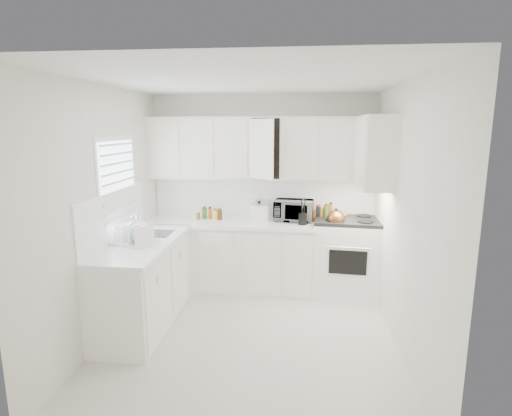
# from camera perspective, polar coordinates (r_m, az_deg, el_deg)

# --- Properties ---
(floor) EXTENTS (3.20, 3.20, 0.00)m
(floor) POSITION_cam_1_polar(r_m,az_deg,el_deg) (4.53, -0.95, -17.51)
(floor) COLOR silver
(floor) RESTS_ON ground
(ceiling) EXTENTS (3.20, 3.20, 0.00)m
(ceiling) POSITION_cam_1_polar(r_m,az_deg,el_deg) (3.99, -1.08, 17.33)
(ceiling) COLOR white
(ceiling) RESTS_ON ground
(wall_back) EXTENTS (3.00, 0.00, 3.00)m
(wall_back) POSITION_cam_1_polar(r_m,az_deg,el_deg) (5.63, 0.94, 2.28)
(wall_back) COLOR white
(wall_back) RESTS_ON ground
(wall_front) EXTENTS (3.00, 0.00, 3.00)m
(wall_front) POSITION_cam_1_polar(r_m,az_deg,el_deg) (2.54, -5.37, -8.98)
(wall_front) COLOR white
(wall_front) RESTS_ON ground
(wall_left) EXTENTS (0.00, 3.20, 3.20)m
(wall_left) POSITION_cam_1_polar(r_m,az_deg,el_deg) (4.49, -20.37, -0.72)
(wall_left) COLOR white
(wall_left) RESTS_ON ground
(wall_right) EXTENTS (0.00, 3.20, 3.20)m
(wall_right) POSITION_cam_1_polar(r_m,az_deg,el_deg) (4.16, 19.96, -1.61)
(wall_right) COLOR white
(wall_right) RESTS_ON ground
(window_blinds) EXTENTS (0.06, 0.96, 1.06)m
(window_blinds) POSITION_cam_1_polar(r_m,az_deg,el_deg) (4.76, -18.52, 3.08)
(window_blinds) COLOR white
(window_blinds) RESTS_ON wall_left
(lower_cabinets_back) EXTENTS (2.22, 0.60, 0.90)m
(lower_cabinets_back) POSITION_cam_1_polar(r_m,az_deg,el_deg) (5.58, -3.38, -6.79)
(lower_cabinets_back) COLOR white
(lower_cabinets_back) RESTS_ON floor
(lower_cabinets_left) EXTENTS (0.60, 1.60, 0.90)m
(lower_cabinets_left) POSITION_cam_1_polar(r_m,az_deg,el_deg) (4.79, -15.32, -10.32)
(lower_cabinets_left) COLOR white
(lower_cabinets_left) RESTS_ON floor
(countertop_back) EXTENTS (2.24, 0.64, 0.05)m
(countertop_back) POSITION_cam_1_polar(r_m,az_deg,el_deg) (5.45, -3.45, -2.07)
(countertop_back) COLOR white
(countertop_back) RESTS_ON lower_cabinets_back
(countertop_left) EXTENTS (0.64, 1.62, 0.05)m
(countertop_left) POSITION_cam_1_polar(r_m,az_deg,el_deg) (4.63, -15.51, -4.85)
(countertop_left) COLOR white
(countertop_left) RESTS_ON lower_cabinets_left
(backsplash_back) EXTENTS (2.98, 0.02, 0.55)m
(backsplash_back) POSITION_cam_1_polar(r_m,az_deg,el_deg) (5.63, 0.93, 1.51)
(backsplash_back) COLOR white
(backsplash_back) RESTS_ON wall_back
(backsplash_left) EXTENTS (0.02, 1.60, 0.55)m
(backsplash_left) POSITION_cam_1_polar(r_m,az_deg,el_deg) (4.68, -19.13, -1.12)
(backsplash_left) COLOR white
(backsplash_left) RESTS_ON wall_left
(upper_cabinets_back) EXTENTS (3.00, 0.33, 0.80)m
(upper_cabinets_back) POSITION_cam_1_polar(r_m,az_deg,el_deg) (5.44, 0.79, 4.09)
(upper_cabinets_back) COLOR white
(upper_cabinets_back) RESTS_ON wall_back
(upper_cabinets_right) EXTENTS (0.33, 0.90, 0.80)m
(upper_cabinets_right) POSITION_cam_1_polar(r_m,az_deg,el_deg) (4.88, 15.95, 2.84)
(upper_cabinets_right) COLOR white
(upper_cabinets_right) RESTS_ON wall_right
(sink) EXTENTS (0.42, 0.38, 0.30)m
(sink) POSITION_cam_1_polar(r_m,az_deg,el_deg) (4.91, -14.13, -2.12)
(sink) COLOR gray
(sink) RESTS_ON countertop_left
(stove) EXTENTS (0.91, 0.77, 1.30)m
(stove) POSITION_cam_1_polar(r_m,az_deg,el_deg) (5.49, 12.61, -5.17)
(stove) COLOR white
(stove) RESTS_ON floor
(tea_kettle) EXTENTS (0.28, 0.24, 0.25)m
(tea_kettle) POSITION_cam_1_polar(r_m,az_deg,el_deg) (5.22, 11.04, -1.26)
(tea_kettle) COLOR #9E5B2B
(tea_kettle) RESTS_ON stove
(frying_pan) EXTENTS (0.34, 0.48, 0.04)m
(frying_pan) POSITION_cam_1_polar(r_m,az_deg,el_deg) (5.59, 14.39, -1.63)
(frying_pan) COLOR black
(frying_pan) RESTS_ON stove
(microwave) EXTENTS (0.53, 0.33, 0.34)m
(microwave) POSITION_cam_1_polar(r_m,az_deg,el_deg) (5.45, 5.24, -0.02)
(microwave) COLOR gray
(microwave) RESTS_ON countertop_back
(rice_cooker) EXTENTS (0.30, 0.30, 0.27)m
(rice_cooker) POSITION_cam_1_polar(r_m,az_deg,el_deg) (5.41, 0.46, -0.41)
(rice_cooker) COLOR white
(rice_cooker) RESTS_ON countertop_back
(paper_towel) EXTENTS (0.12, 0.12, 0.27)m
(paper_towel) POSITION_cam_1_polar(r_m,az_deg,el_deg) (5.60, -0.38, -0.00)
(paper_towel) COLOR white
(paper_towel) RESTS_ON countertop_back
(utensil_crock) EXTENTS (0.14, 0.14, 0.35)m
(utensil_crock) POSITION_cam_1_polar(r_m,az_deg,el_deg) (5.23, 6.53, -0.42)
(utensil_crock) COLOR black
(utensil_crock) RESTS_ON countertop_back
(dish_rack) EXTENTS (0.52, 0.45, 0.24)m
(dish_rack) POSITION_cam_1_polar(r_m,az_deg,el_deg) (4.55, -16.68, -3.29)
(dish_rack) COLOR white
(dish_rack) RESTS_ON countertop_left
(spice_left_0) EXTENTS (0.06, 0.06, 0.13)m
(spice_left_0) POSITION_cam_1_polar(r_m,az_deg,el_deg) (5.64, -7.86, -0.75)
(spice_left_0) COLOR brown
(spice_left_0) RESTS_ON countertop_back
(spice_left_1) EXTENTS (0.06, 0.06, 0.13)m
(spice_left_1) POSITION_cam_1_polar(r_m,az_deg,el_deg) (5.54, -7.33, -0.96)
(spice_left_1) COLOR #396923
(spice_left_1) RESTS_ON countertop_back
(spice_left_2) EXTENTS (0.06, 0.06, 0.13)m
(spice_left_2) POSITION_cam_1_polar(r_m,az_deg,el_deg) (5.61, -6.38, -0.79)
(spice_left_2) COLOR #CD4A1B
(spice_left_2) RESTS_ON countertop_back
(spice_left_3) EXTENTS (0.06, 0.06, 0.13)m
(spice_left_3) POSITION_cam_1_polar(r_m,az_deg,el_deg) (5.51, -5.81, -1.00)
(spice_left_3) COLOR yellow
(spice_left_3) RESTS_ON countertop_back
(spice_left_4) EXTENTS (0.06, 0.06, 0.13)m
(spice_left_4) POSITION_cam_1_polar(r_m,az_deg,el_deg) (5.58, -4.87, -0.82)
(spice_left_4) COLOR #592E19
(spice_left_4) RESTS_ON countertop_back
(sauce_right_0) EXTENTS (0.06, 0.06, 0.19)m
(sauce_right_0) POSITION_cam_1_polar(r_m,az_deg,el_deg) (5.52, 6.82, -0.68)
(sauce_right_0) COLOR #CD4A1B
(sauce_right_0) RESTS_ON countertop_back
(sauce_right_1) EXTENTS (0.06, 0.06, 0.19)m
(sauce_right_1) POSITION_cam_1_polar(r_m,az_deg,el_deg) (5.46, 7.40, -0.82)
(sauce_right_1) COLOR yellow
(sauce_right_1) RESTS_ON countertop_back
(sauce_right_2) EXTENTS (0.06, 0.06, 0.19)m
(sauce_right_2) POSITION_cam_1_polar(r_m,az_deg,el_deg) (5.52, 7.96, -0.70)
(sauce_right_2) COLOR #592E19
(sauce_right_2) RESTS_ON countertop_back
(sauce_right_3) EXTENTS (0.06, 0.06, 0.19)m
(sauce_right_3) POSITION_cam_1_polar(r_m,az_deg,el_deg) (5.46, 8.55, -0.84)
(sauce_right_3) COLOR black
(sauce_right_3) RESTS_ON countertop_back
(sauce_right_4) EXTENTS (0.06, 0.06, 0.19)m
(sauce_right_4) POSITION_cam_1_polar(r_m,az_deg,el_deg) (5.53, 9.10, -0.72)
(sauce_right_4) COLOR brown
(sauce_right_4) RESTS_ON countertop_back
(sauce_right_5) EXTENTS (0.06, 0.06, 0.19)m
(sauce_right_5) POSITION_cam_1_polar(r_m,az_deg,el_deg) (5.47, 9.70, -0.86)
(sauce_right_5) COLOR #396923
(sauce_right_5) RESTS_ON countertop_back
(sauce_right_6) EXTENTS (0.06, 0.06, 0.19)m
(sauce_right_6) POSITION_cam_1_polar(r_m,az_deg,el_deg) (5.53, 10.23, -0.74)
(sauce_right_6) COLOR #CD4A1B
(sauce_right_6) RESTS_ON countertop_back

